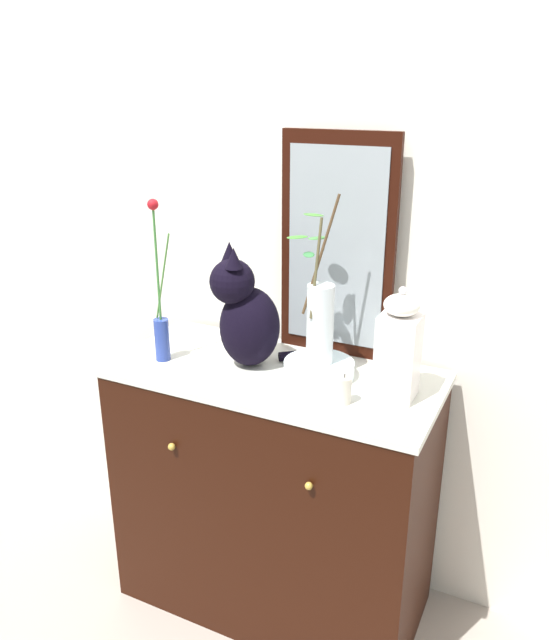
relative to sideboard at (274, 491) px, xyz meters
name	(u,v)px	position (x,y,z in m)	size (l,w,h in m)	color
ground_plane	(274,594)	(0.00, 0.00, -0.48)	(6.00, 6.00, 0.00)	#9F9286
wall_back	(316,246)	(0.00, 0.33, 0.82)	(4.40, 0.08, 2.60)	silver
sideboard	(274,491)	(0.00, 0.00, 0.00)	(1.09, 0.54, 0.95)	black
mirror_leaning	(337,248)	(0.12, 0.24, 0.85)	(0.40, 0.03, 0.76)	black
cat_sitting	(246,315)	(-0.11, 0.00, 0.65)	(0.35, 0.32, 0.42)	black
vase_slim_green	(161,322)	(-0.39, -0.09, 0.61)	(0.08, 0.05, 0.55)	#283D92
bowl_porcelain	(319,369)	(0.15, 0.03, 0.50)	(0.23, 0.23, 0.05)	white
vase_glass_clear	(320,320)	(0.14, 0.03, 0.67)	(0.17, 0.15, 0.54)	silver
jar_lidded_porcelain	(398,348)	(0.41, 0.00, 0.63)	(0.12, 0.12, 0.35)	white
candle_pillar	(344,390)	(0.28, -0.11, 0.52)	(0.04, 0.04, 0.10)	beige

